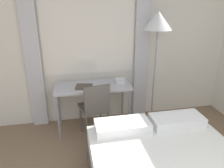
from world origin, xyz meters
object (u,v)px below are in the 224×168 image
(telephone, at_px, (120,81))
(book, at_px, (84,87))
(standing_lamp, at_px, (158,26))
(desk_chair, at_px, (95,106))
(desk, at_px, (93,89))

(telephone, height_order, book, telephone)
(standing_lamp, relative_size, book, 6.59)
(desk_chair, relative_size, standing_lamp, 0.48)
(book, bearing_deg, standing_lamp, 0.55)
(standing_lamp, distance_m, telephone, 1.01)
(desk_chair, relative_size, telephone, 5.77)
(desk, bearing_deg, telephone, -2.19)
(standing_lamp, xyz_separation_m, book, (-1.13, -0.01, -0.87))
(desk, distance_m, desk_chair, 0.33)
(desk_chair, xyz_separation_m, book, (-0.14, 0.21, 0.25))
(desk, relative_size, standing_lamp, 0.64)
(telephone, bearing_deg, desk, 177.81)
(desk_chair, relative_size, book, 3.18)
(desk_chair, height_order, book, desk_chair)
(telephone, xyz_separation_m, book, (-0.57, -0.06, -0.03))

